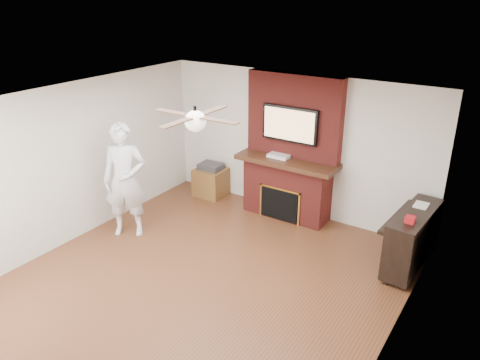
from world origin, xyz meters
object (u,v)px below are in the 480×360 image
Objects in this scene: side_table at (211,180)px; piano at (412,238)px; fireplace at (289,162)px; person at (125,180)px.

side_table is 3.97m from piano.
fireplace reaches higher than person.
piano is (2.28, -0.55, -0.52)m from fireplace.
fireplace is 1.32× the size of person.
fireplace is at bearing 13.50° from person.
person is (-1.87, -2.05, -0.05)m from fireplace.
person is at bearing -132.41° from fireplace.
piano reaches higher than side_table.
fireplace is 1.79m from side_table.
piano is at bearing -9.43° from side_table.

